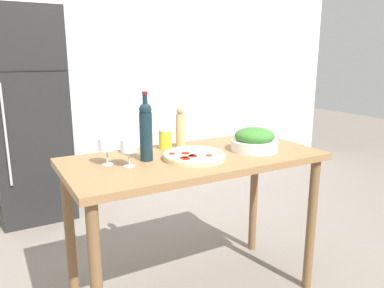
% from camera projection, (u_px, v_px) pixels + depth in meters
% --- Properties ---
extents(wall_back, '(6.40, 0.06, 2.60)m').
position_uv_depth(wall_back, '(91.00, 69.00, 3.81)').
color(wall_back, silver).
rests_on(wall_back, ground_plane).
extents(refrigerator, '(0.61, 0.65, 1.83)m').
position_uv_depth(refrigerator, '(29.00, 116.00, 3.28)').
color(refrigerator, black).
rests_on(refrigerator, ground_plane).
extents(prep_counter, '(1.44, 0.68, 0.89)m').
position_uv_depth(prep_counter, '(195.00, 175.00, 2.12)').
color(prep_counter, olive).
rests_on(prep_counter, ground_plane).
extents(wine_bottle, '(0.07, 0.07, 0.37)m').
position_uv_depth(wine_bottle, '(146.00, 130.00, 1.96)').
color(wine_bottle, '#142833').
rests_on(wine_bottle, prep_counter).
extents(wine_glass_near, '(0.08, 0.08, 0.14)m').
position_uv_depth(wine_glass_near, '(129.00, 147.00, 1.87)').
color(wine_glass_near, silver).
rests_on(wine_glass_near, prep_counter).
extents(wine_glass_far, '(0.08, 0.08, 0.14)m').
position_uv_depth(wine_glass_far, '(107.00, 146.00, 1.90)').
color(wine_glass_far, silver).
rests_on(wine_glass_far, prep_counter).
extents(pepper_mill, '(0.06, 0.06, 0.25)m').
position_uv_depth(pepper_mill, '(180.00, 128.00, 2.27)').
color(pepper_mill, tan).
rests_on(pepper_mill, prep_counter).
extents(salad_bowl, '(0.28, 0.28, 0.14)m').
position_uv_depth(salad_bowl, '(254.00, 140.00, 2.20)').
color(salad_bowl, white).
rests_on(salad_bowl, prep_counter).
extents(homemade_pizza, '(0.34, 0.34, 0.03)m').
position_uv_depth(homemade_pizza, '(194.00, 156.00, 2.03)').
color(homemade_pizza, beige).
rests_on(homemade_pizza, prep_counter).
extents(salt_canister, '(0.08, 0.08, 0.12)m').
position_uv_depth(salt_canister, '(165.00, 139.00, 2.25)').
color(salt_canister, yellow).
rests_on(salt_canister, prep_counter).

